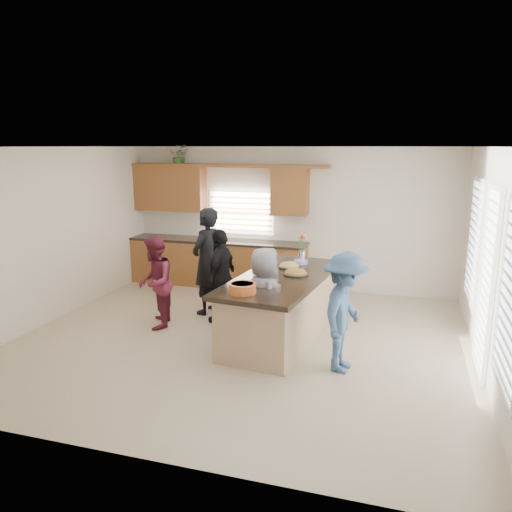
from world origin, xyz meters
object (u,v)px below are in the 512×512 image
(island, at_px, (282,308))
(woman_left_front, at_px, (221,276))
(woman_left_mid, at_px, (155,282))
(woman_right_front, at_px, (264,300))
(woman_right_back, at_px, (344,312))
(salad_bowl, at_px, (242,288))
(woman_left_back, at_px, (207,261))

(island, xyz_separation_m, woman_left_front, (-1.11, 0.41, 0.31))
(woman_left_front, bearing_deg, woman_left_mid, -53.88)
(woman_right_front, bearing_deg, woman_right_back, -136.58)
(salad_bowl, bearing_deg, woman_right_back, 6.38)
(woman_right_back, bearing_deg, woman_left_front, 67.81)
(woman_right_back, bearing_deg, woman_left_back, 66.16)
(woman_left_front, bearing_deg, island, 73.29)
(woman_left_back, relative_size, woman_left_mid, 1.24)
(island, xyz_separation_m, woman_left_back, (-1.50, 0.74, 0.45))
(woman_right_front, bearing_deg, salad_bowl, 131.58)
(woman_right_back, bearing_deg, salad_bowl, 104.92)
(woman_left_mid, xyz_separation_m, woman_right_front, (1.88, -0.37, 0.00))
(woman_left_back, distance_m, woman_right_back, 2.99)
(island, distance_m, woman_right_back, 1.37)
(woman_left_front, xyz_separation_m, woman_right_back, (2.13, -1.27, 0.01))
(woman_left_front, xyz_separation_m, woman_right_front, (0.99, -0.93, -0.03))
(woman_left_mid, relative_size, woman_left_front, 0.96)
(island, bearing_deg, salad_bowl, -99.21)
(woman_left_mid, height_order, woman_right_back, woman_right_back)
(woman_right_back, xyz_separation_m, woman_right_front, (-1.14, 0.33, -0.04))
(salad_bowl, relative_size, woman_right_back, 0.23)
(island, xyz_separation_m, woman_right_front, (-0.12, -0.52, 0.28))
(woman_left_back, xyz_separation_m, woman_left_front, (0.39, -0.33, -0.14))
(woman_left_front, distance_m, woman_right_back, 2.48)
(salad_bowl, xyz_separation_m, woman_left_front, (-0.83, 1.41, -0.26))
(salad_bowl, relative_size, woman_left_back, 0.20)
(woman_right_front, bearing_deg, island, -43.31)
(salad_bowl, height_order, woman_left_back, woman_left_back)
(woman_left_back, relative_size, woman_right_back, 1.18)
(island, height_order, salad_bowl, salad_bowl)
(woman_left_back, distance_m, woman_left_mid, 1.04)
(woman_left_mid, distance_m, woman_right_front, 1.91)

